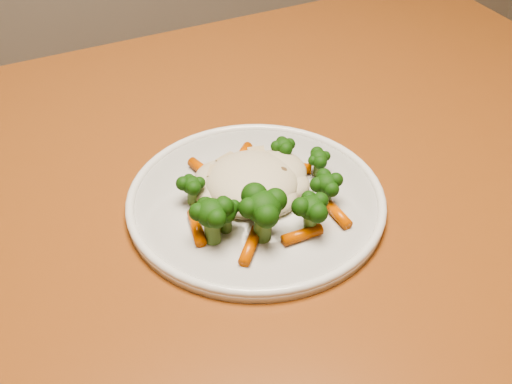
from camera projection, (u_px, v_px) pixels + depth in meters
dining_table at (240, 234)px, 0.83m from camera, size 1.26×0.91×0.75m
plate at (256, 202)px, 0.71m from camera, size 0.29×0.29×0.01m
meal at (256, 190)px, 0.69m from camera, size 0.19×0.19×0.05m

